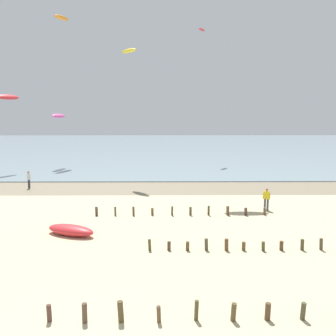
% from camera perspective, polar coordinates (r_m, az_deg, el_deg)
% --- Properties ---
extents(wet_sand_strip, '(120.00, 6.10, 0.01)m').
position_cam_1_polar(wet_sand_strip, '(36.88, -3.98, -3.09)').
color(wet_sand_strip, '#84755B').
rests_on(wet_sand_strip, ground).
extents(sea, '(160.00, 70.00, 0.10)m').
position_cam_1_polar(sea, '(74.47, -2.22, 3.09)').
color(sea, '#7F939E').
rests_on(sea, ground).
extents(groyne_near, '(21.72, 0.34, 0.82)m').
position_cam_1_polar(groyne_near, '(15.86, 23.16, -19.40)').
color(groyne_near, brown).
rests_on(groyne_near, ground).
extents(groyne_mid, '(15.94, 0.36, 0.67)m').
position_cam_1_polar(groyne_mid, '(22.22, 19.05, -11.03)').
color(groyne_mid, '#4B4829').
rests_on(groyne_mid, ground).
extents(groyne_far, '(12.51, 0.33, 0.70)m').
position_cam_1_polar(groyne_far, '(27.60, 2.71, -6.57)').
color(groyne_far, '#4F3C2B').
rests_on(groyne_far, ground).
extents(person_nearest_camera, '(0.24, 0.57, 1.71)m').
position_cam_1_polar(person_nearest_camera, '(39.11, -20.41, -1.58)').
color(person_nearest_camera, '#383842').
rests_on(person_nearest_camera, ground).
extents(person_mid_beach, '(0.50, 0.38, 1.71)m').
position_cam_1_polar(person_mid_beach, '(29.78, 14.75, -4.49)').
color(person_mid_beach, '#4C4C56').
rests_on(person_mid_beach, ground).
extents(grounded_kite, '(3.41, 2.31, 0.64)m').
position_cam_1_polar(grounded_kite, '(24.15, -14.57, -9.12)').
color(grounded_kite, red).
rests_on(grounded_kite, ground).
extents(kite_aloft_1, '(2.69, 3.31, 0.94)m').
position_cam_1_polar(kite_aloft_1, '(50.34, -23.24, 9.89)').
color(kite_aloft_1, red).
extents(kite_aloft_2, '(1.70, 3.21, 0.79)m').
position_cam_1_polar(kite_aloft_2, '(51.83, -16.32, 7.63)').
color(kite_aloft_2, '#E54C99').
extents(kite_aloft_5, '(2.26, 2.64, 0.56)m').
position_cam_1_polar(kite_aloft_5, '(41.31, -5.97, 17.31)').
color(kite_aloft_5, yellow).
extents(kite_aloft_6, '(2.07, 3.29, 0.56)m').
position_cam_1_polar(kite_aloft_6, '(59.26, -15.90, 21.11)').
color(kite_aloft_6, orange).
extents(kite_aloft_7, '(1.54, 2.16, 0.48)m').
position_cam_1_polar(kite_aloft_7, '(58.61, 5.14, 20.22)').
color(kite_aloft_7, red).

